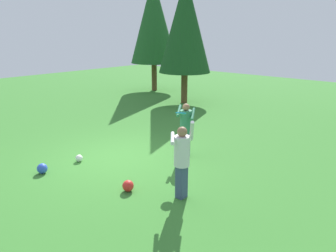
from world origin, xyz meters
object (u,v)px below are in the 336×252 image
object	(u,v)px
person_thrower	(182,156)
person_catcher	(186,126)
frisbee	(181,113)
tree_left	(185,25)
ball_blue	(42,168)
ball_red	(128,186)
ball_white	(79,158)
tree_far_left	(154,21)

from	to	relation	value
person_thrower	person_catcher	size ratio (longest dim) A/B	1.13
frisbee	tree_left	distance (m)	8.66
ball_blue	person_catcher	bearing A→B (deg)	58.83
ball_red	tree_left	size ratio (longest dim) A/B	0.04
frisbee	ball_blue	distance (m)	3.87
ball_white	ball_red	bearing A→B (deg)	-5.66
person_thrower	frisbee	world-z (taller)	person_thrower
person_thrower	tree_far_left	xyz separation A→B (m)	(-9.78, 9.33, 3.24)
ball_red	tree_far_left	world-z (taller)	tree_far_left
person_thrower	ball_white	size ratio (longest dim) A/B	9.03
ball_blue	ball_red	distance (m)	2.53
frisbee	ball_red	size ratio (longest dim) A/B	1.37
tree_far_left	frisbee	bearing A→B (deg)	-42.90
person_thrower	tree_far_left	size ratio (longest dim) A/B	0.27
ball_white	ball_blue	bearing A→B (deg)	-92.61
person_thrower	ball_white	world-z (taller)	person_thrower
frisbee	tree_far_left	world-z (taller)	tree_far_left
tree_far_left	tree_left	size ratio (longest dim) A/B	1.09
ball_blue	ball_white	xyz separation A→B (m)	(0.05, 1.07, -0.03)
ball_blue	person_thrower	bearing A→B (deg)	22.33
ball_blue	tree_left	world-z (taller)	tree_left
tree_far_left	person_thrower	bearing A→B (deg)	-43.63
person_catcher	tree_far_left	world-z (taller)	tree_far_left
ball_red	ball_blue	bearing A→B (deg)	-160.72
tree_far_left	ball_blue	bearing A→B (deg)	-59.66
ball_white	tree_left	size ratio (longest dim) A/B	0.03
person_catcher	frisbee	bearing A→B (deg)	0.00
frisbee	tree_left	world-z (taller)	tree_left
ball_blue	ball_white	distance (m)	1.07
person_thrower	ball_blue	world-z (taller)	person_thrower
ball_blue	ball_white	world-z (taller)	ball_blue
ball_red	tree_left	world-z (taller)	tree_left
person_thrower	ball_red	world-z (taller)	person_thrower
person_thrower	tree_far_left	distance (m)	13.90
person_thrower	ball_red	size ratio (longest dim) A/B	6.82
tree_far_left	tree_left	world-z (taller)	tree_far_left
person_thrower	tree_left	world-z (taller)	tree_left
ball_red	tree_far_left	bearing A→B (deg)	131.20
ball_blue	ball_red	xyz separation A→B (m)	(2.39, 0.84, -0.00)
ball_white	tree_far_left	world-z (taller)	tree_far_left
ball_white	frisbee	bearing A→B (deg)	30.33
person_catcher	ball_red	world-z (taller)	person_catcher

